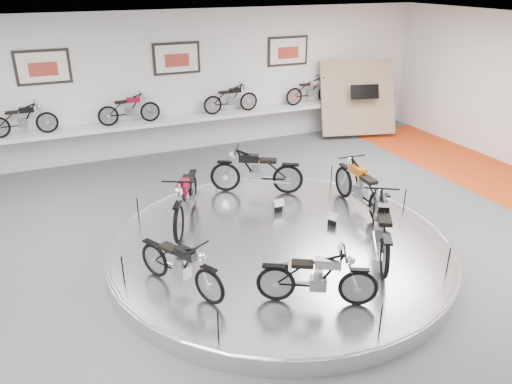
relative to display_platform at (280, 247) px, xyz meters
name	(u,v)px	position (x,y,z in m)	size (l,w,h in m)	color
floor	(287,262)	(0.00, -0.30, -0.15)	(16.00, 16.00, 0.00)	#4D4D4F
ceiling	(294,38)	(0.00, -0.30, 3.85)	(16.00, 16.00, 0.00)	white
wall_back	(178,83)	(0.00, 6.70, 1.85)	(16.00, 16.00, 0.00)	white
dado_band	(181,132)	(0.00, 6.68, 0.40)	(15.68, 0.04, 1.10)	#BCBCBA
display_platform	(280,247)	(0.00, 0.00, 0.00)	(6.40, 6.40, 0.30)	silver
platform_rim	(280,242)	(0.00, 0.00, 0.12)	(6.40, 6.40, 0.10)	#B2B2BA
shelf	(183,120)	(0.00, 6.40, 0.85)	(11.00, 0.55, 0.10)	silver
poster_left	(43,67)	(-3.50, 6.66, 2.55)	(1.35, 0.06, 0.88)	#F0E2CF
poster_center	(177,58)	(0.00, 6.66, 2.55)	(1.35, 0.06, 0.88)	#F0E2CF
poster_right	(288,51)	(3.50, 6.66, 2.55)	(1.35, 0.06, 0.88)	#F0E2CF
display_panel	(358,97)	(5.60, 5.80, 1.10)	(2.40, 0.12, 2.40)	#997760
shelf_bike_a	(23,122)	(-4.20, 6.40, 1.27)	(1.22, 0.42, 0.73)	black
shelf_bike_b	(129,111)	(-1.50, 6.40, 1.27)	(1.22, 0.42, 0.73)	maroon
shelf_bike_c	(231,100)	(1.50, 6.40, 1.27)	(1.22, 0.42, 0.73)	black
shelf_bike_d	(310,92)	(4.20, 6.40, 1.27)	(1.22, 0.42, 0.73)	#A4A4A9
bike_a	(361,187)	(2.11, 0.51, 0.68)	(1.81, 0.64, 1.07)	#B7600D
bike_b	(256,171)	(0.49, 2.23, 0.68)	(1.79, 0.63, 1.05)	black
bike_c	(185,198)	(-1.41, 1.38, 0.71)	(1.90, 0.67, 1.12)	maroon
bike_d	(180,264)	(-2.13, -0.77, 0.60)	(1.53, 0.54, 0.90)	black
bike_e	(317,277)	(-0.36, -1.94, 0.61)	(1.55, 0.55, 0.91)	#A4A4A9
bike_f	(381,226)	(1.41, -1.13, 0.69)	(1.85, 0.65, 1.09)	black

